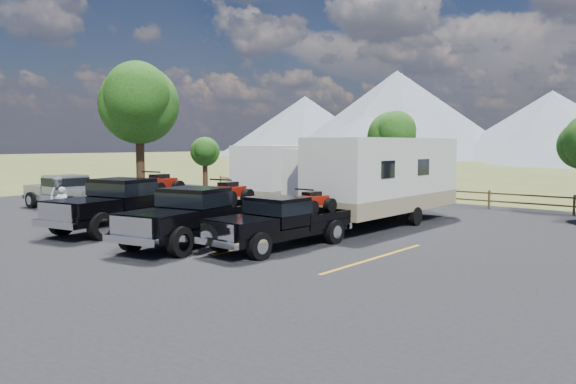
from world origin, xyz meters
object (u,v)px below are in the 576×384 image
Objects in this scene: person_a at (62,206)px; trailer_left at (291,175)px; rig_left at (128,202)px; rig_center at (199,213)px; rig_right at (282,220)px; person_b at (59,197)px; tree_big_nw at (139,104)px; trailer_center at (345,182)px; trailer_right at (385,179)px; pickup_silver at (67,192)px.

trailer_left is at bearing -141.37° from person_a.
rig_left is 1.06× the size of rig_center.
rig_right is 3.01× the size of person_b.
tree_big_nw is 13.51m from trailer_center.
rig_left is at bearing 163.72° from person_a.
person_a is 0.85× the size of person_b.
pickup_silver is (-15.02, -5.88, -0.97)m from trailer_right.
trailer_center is (12.81, 1.80, -3.91)m from tree_big_nw.
rig_center is at bearing 151.44° from person_a.
rig_left is 0.68× the size of trailer_right.
trailer_center is 1.55× the size of pickup_silver.
trailer_center is at bearing 17.06° from person_b.
person_b is at bearing 167.86° from rig_center.
person_a is at bearing -47.59° from person_b.
rig_left is 3.31m from person_a.
person_a is at bearing -116.08° from trailer_left.
trailer_center is 4.90× the size of person_b.
trailer_left is 11.29m from person_b.
rig_center is at bearing -13.37° from rig_left.
tree_big_nw is at bearing 91.50° from person_b.
rig_left is 9.45m from trailer_center.
trailer_left is at bearing 38.22° from person_b.
trailer_center reaches higher than pickup_silver.
person_a is at bearing -55.85° from tree_big_nw.
person_b is (-12.37, -1.02, 0.04)m from rig_right.
trailer_center is (4.43, -1.59, -0.06)m from trailer_left.
trailer_left is 1.60× the size of pickup_silver.
trailer_center is at bearing 50.52° from rig_left.
trailer_right is (2.46, 8.03, 0.86)m from rig_center.
rig_left is at bearing -22.37° from person_b.
rig_left is at bearing -170.04° from rig_right.
pickup_silver is at bearing -158.57° from trailer_right.
trailer_left reaches higher than person_a.
pickup_silver is (-12.56, 2.16, -0.11)m from rig_center.
trailer_right reaches higher than trailer_left.
rig_left is 7.20m from rig_right.
trailer_left is at bearing 78.74° from rig_left.
tree_big_nw is at bearing 141.25° from rig_center.
rig_left is (8.19, -6.43, -4.48)m from tree_big_nw.
trailer_center is 5.76× the size of person_a.
trailer_left is at bearing 150.39° from trailer_center.
person_b is (2.94, -6.48, -4.63)m from tree_big_nw.
trailer_right reaches higher than trailer_center.
tree_big_nw is at bearing -166.99° from trailer_left.
rig_left is 9.84m from trailer_left.
rig_center reaches higher than rig_right.
tree_big_nw is 4.22× the size of person_b.
rig_center is 0.64× the size of trailer_right.
rig_left reaches higher than person_b.
tree_big_nw is 15.63m from trailer_right.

